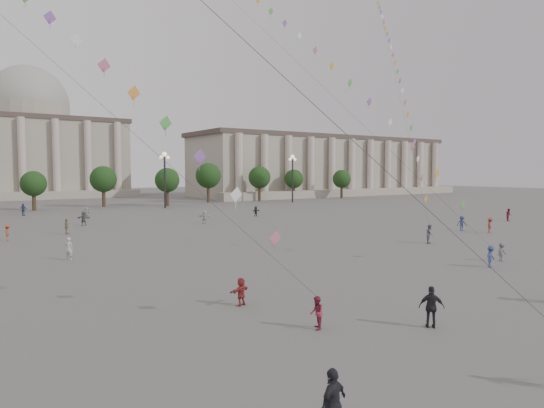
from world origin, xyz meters
TOP-DOWN VIEW (x-y plane):
  - ground at (0.00, 0.00)m, footprint 360.00×360.00m
  - hall_east at (75.00, 93.89)m, footprint 84.00×26.22m
  - hall_central at (0.00, 129.22)m, footprint 48.30×34.30m
  - tree_row at (0.00, 78.00)m, footprint 137.12×5.12m
  - lamp_post_mid_east at (15.00, 70.00)m, footprint 2.00×0.90m
  - lamp_post_far_east at (45.00, 70.00)m, footprint 2.00×0.90m
  - person_crowd_0 at (-9.40, 68.00)m, footprint 1.21×0.95m
  - person_crowd_4 at (-2.36, 56.83)m, footprint 1.58×1.44m
  - person_crowd_6 at (16.57, 3.82)m, footprint 1.01×0.64m
  - person_crowd_7 at (9.29, 41.52)m, footprint 1.67×1.42m
  - person_crowd_8 at (31.99, 14.36)m, footprint 1.26×1.22m
  - person_crowd_9 at (20.56, 46.46)m, footprint 1.54×0.77m
  - person_crowd_12 at (-4.78, 47.99)m, footprint 1.80×1.31m
  - person_crowd_13 at (-11.46, 23.46)m, footprint 0.76×0.79m
  - person_crowd_14 at (31.01, 17.34)m, footprint 1.31×1.20m
  - person_crowd_17 at (-14.38, 38.09)m, footprint 0.76×1.16m
  - person_crowd_20 at (-8.37, 40.30)m, footprint 0.71×1.10m
  - person_crowd_21 at (46.35, 20.42)m, footprint 1.10×1.10m
  - tourist_1 at (-1.40, -3.47)m, footprint 1.11×1.13m
  - tourist_2 at (-6.72, 4.48)m, footprint 1.45×0.88m
  - tourist_4 at (-11.11, -7.86)m, footprint 1.21×0.78m
  - kite_flyer_0 at (-5.85, -0.75)m, footprint 0.88×0.92m
  - kite_flyer_1 at (13.61, 2.91)m, footprint 1.14×0.79m
  - kite_flyer_2 at (19.72, 13.08)m, footprint 1.14×1.10m
  - kite_train_east at (34.07, 30.77)m, footprint 26.96×32.52m

SIDE VIEW (x-z plane):
  - ground at x=0.00m, z-range 0.00..0.00m
  - tourist_2 at x=-6.72m, z-range 0.00..1.49m
  - person_crowd_6 at x=16.57m, z-range 0.00..1.49m
  - kite_flyer_0 at x=-5.85m, z-range 0.00..1.50m
  - person_crowd_9 at x=20.56m, z-range 0.00..1.59m
  - kite_flyer_1 at x=13.61m, z-range 0.00..1.61m
  - person_crowd_17 at x=-14.38m, z-range 0.00..1.68m
  - person_crowd_8 at x=31.99m, z-range 0.00..1.72m
  - person_crowd_20 at x=-8.37m, z-range 0.00..1.75m
  - person_crowd_4 at x=-2.36m, z-range 0.00..1.75m
  - person_crowd_14 at x=31.01m, z-range 0.00..1.77m
  - person_crowd_21 at x=46.35m, z-range 0.00..1.80m
  - person_crowd_7 at x=9.29m, z-range 0.00..1.81m
  - person_crowd_13 at x=-11.46m, z-range 0.00..1.82m
  - kite_flyer_2 at x=19.72m, z-range 0.00..1.86m
  - person_crowd_12 at x=-4.78m, z-range 0.00..1.88m
  - tourist_4 at x=-11.11m, z-range 0.00..1.91m
  - tourist_1 at x=-1.40m, z-range 0.00..1.91m
  - person_crowd_0 at x=-9.40m, z-range 0.00..1.92m
  - tree_row at x=0.00m, z-range 1.39..9.39m
  - lamp_post_mid_east at x=15.00m, z-range 2.03..12.68m
  - lamp_post_far_east at x=45.00m, z-range 2.03..12.68m
  - hall_east at x=75.00m, z-range -0.17..17.03m
  - hall_central at x=0.00m, z-range -3.52..31.98m
  - kite_train_east at x=34.07m, z-range -6.62..50.11m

